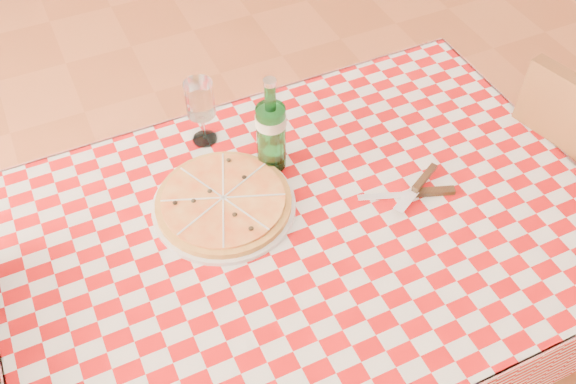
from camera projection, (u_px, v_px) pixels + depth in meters
name	position (u px, v px, depth m)	size (l,w,h in m)	color
dining_table	(307.00, 253.00, 1.45)	(1.20, 0.80, 0.75)	brown
tablecloth	(308.00, 228.00, 1.38)	(1.30, 0.90, 0.01)	#A0090B
pizza_plate	(224.00, 201.00, 1.40)	(0.32, 0.32, 0.04)	#C38541
water_bottle	(271.00, 125.00, 1.41)	(0.07, 0.07, 0.25)	#1A6828
wine_glass	(201.00, 113.00, 1.49)	(0.07, 0.07, 0.17)	white
cutlery	(414.00, 191.00, 1.43)	(0.23, 0.19, 0.03)	silver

